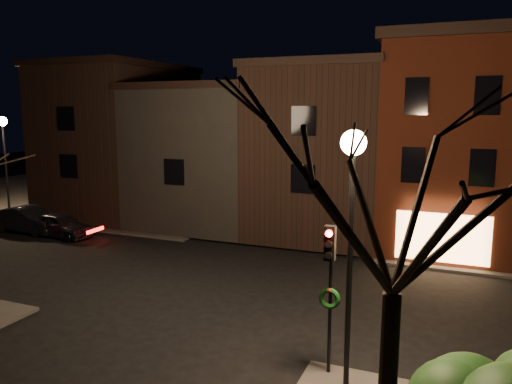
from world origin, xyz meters
TOP-DOWN VIEW (x-y plane):
  - ground at (0.00, 0.00)m, footprint 120.00×120.00m
  - sidewalk_far_left at (-20.00, 20.00)m, footprint 30.00×30.00m
  - corner_building at (8.00, 9.47)m, footprint 6.50×8.50m
  - row_building_a at (1.50, 10.50)m, footprint 7.30×10.30m
  - row_building_b at (-5.75, 10.50)m, footprint 7.80×10.30m
  - row_building_c at (-13.00, 10.50)m, footprint 7.30×10.30m
  - street_lamp_near at (6.20, -6.00)m, footprint 0.60×0.60m
  - street_lamp_far at (-19.00, 6.20)m, footprint 0.60×0.60m
  - traffic_signal at (5.60, -5.51)m, footprint 0.58×0.38m
  - bare_tree_right at (7.50, -8.50)m, footprint 6.40×6.40m
  - parked_car_a at (-11.91, 3.38)m, footprint 4.17×2.08m
  - parked_car_b at (-14.43, 3.47)m, footprint 4.53×1.70m

SIDE VIEW (x-z plane):
  - ground at x=0.00m, z-range 0.00..0.00m
  - sidewalk_far_left at x=-20.00m, z-range 0.00..0.12m
  - parked_car_a at x=-11.91m, z-range 0.00..1.37m
  - parked_car_b at x=-14.43m, z-range 0.00..1.48m
  - traffic_signal at x=5.60m, z-range 0.78..4.83m
  - row_building_b at x=-5.75m, z-range 0.13..8.53m
  - row_building_a at x=1.50m, z-range 0.13..9.53m
  - row_building_c at x=-13.00m, z-range 0.13..10.03m
  - street_lamp_near at x=6.20m, z-range 1.94..8.42m
  - street_lamp_far at x=-19.00m, z-range 1.94..8.42m
  - corner_building at x=8.00m, z-range 0.15..10.65m
  - bare_tree_right at x=7.50m, z-range 1.90..10.40m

